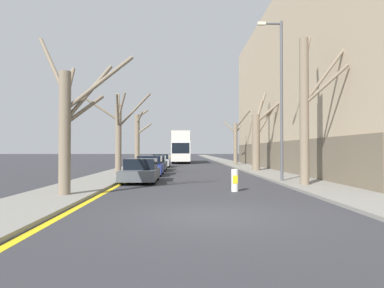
# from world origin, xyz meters

# --- Properties ---
(ground_plane) EXTENTS (300.00, 300.00, 0.00)m
(ground_plane) POSITION_xyz_m (0.00, 0.00, 0.00)
(ground_plane) COLOR #333338
(sidewalk_left) EXTENTS (2.84, 120.00, 0.12)m
(sidewalk_left) POSITION_xyz_m (-5.68, 50.00, 0.06)
(sidewalk_left) COLOR gray
(sidewalk_left) RESTS_ON ground
(sidewalk_right) EXTENTS (2.84, 120.00, 0.12)m
(sidewalk_right) POSITION_xyz_m (5.68, 50.00, 0.06)
(sidewalk_right) COLOR gray
(sidewalk_right) RESTS_ON ground
(building_facade_right) EXTENTS (10.08, 35.29, 15.11)m
(building_facade_right) POSITION_xyz_m (12.09, 20.99, 7.54)
(building_facade_right) COLOR tan
(building_facade_right) RESTS_ON ground
(kerb_line_stripe) EXTENTS (0.24, 120.00, 0.01)m
(kerb_line_stripe) POSITION_xyz_m (-4.08, 50.00, 0.00)
(kerb_line_stripe) COLOR yellow
(kerb_line_stripe) RESTS_ON ground
(street_tree_left_0) EXTENTS (4.03, 2.13, 6.48)m
(street_tree_left_0) POSITION_xyz_m (-5.18, 3.91, 2.94)
(street_tree_left_0) COLOR #7A6B56
(street_tree_left_0) RESTS_ON ground
(street_tree_left_1) EXTENTS (4.60, 3.87, 6.04)m
(street_tree_left_1) POSITION_xyz_m (-5.25, 14.42, 3.01)
(street_tree_left_1) COLOR #7A6B56
(street_tree_left_1) RESTS_ON ground
(street_tree_left_2) EXTENTS (1.88, 3.07, 5.98)m
(street_tree_left_2) POSITION_xyz_m (-5.26, 24.32, 2.91)
(street_tree_left_2) COLOR #7A6B56
(street_tree_left_2) RESTS_ON ground
(street_tree_right_0) EXTENTS (2.34, 2.72, 7.96)m
(street_tree_right_0) POSITION_xyz_m (5.29, 7.25, 3.93)
(street_tree_right_0) COLOR #7A6B56
(street_tree_right_0) RESTS_ON ground
(street_tree_right_1) EXTENTS (2.93, 3.05, 6.93)m
(street_tree_right_1) POSITION_xyz_m (5.53, 19.24, 3.02)
(street_tree_right_1) COLOR #7A6B56
(street_tree_right_1) RESTS_ON ground
(street_tree_right_2) EXTENTS (2.71, 4.00, 6.27)m
(street_tree_right_2) POSITION_xyz_m (5.41, 30.74, 2.85)
(street_tree_right_2) COLOR #7A6B56
(street_tree_right_2) RESTS_ON ground
(double_decker_bus) EXTENTS (2.49, 10.97, 4.32)m
(double_decker_bus) POSITION_xyz_m (-1.11, 39.09, 2.44)
(double_decker_bus) COLOR silver
(double_decker_bus) RESTS_ON ground
(parked_car_0) EXTENTS (1.90, 4.31, 1.32)m
(parked_car_0) POSITION_xyz_m (-3.16, 9.99, 0.63)
(parked_car_0) COLOR #4C5156
(parked_car_0) RESTS_ON ground
(parked_car_1) EXTENTS (1.85, 3.91, 1.39)m
(parked_car_1) POSITION_xyz_m (-3.16, 15.16, 0.66)
(parked_car_1) COLOR navy
(parked_car_1) RESTS_ON ground
(parked_car_2) EXTENTS (1.79, 4.31, 1.30)m
(parked_car_2) POSITION_xyz_m (-3.16, 20.84, 0.63)
(parked_car_2) COLOR #4C5156
(parked_car_2) RESTS_ON ground
(parked_car_3) EXTENTS (1.86, 4.58, 1.36)m
(parked_car_3) POSITION_xyz_m (-3.16, 27.33, 0.65)
(parked_car_3) COLOR #9EA3AD
(parked_car_3) RESTS_ON ground
(lamp_post) EXTENTS (1.40, 0.20, 8.98)m
(lamp_post) POSITION_xyz_m (4.60, 9.37, 4.96)
(lamp_post) COLOR #4C4F54
(lamp_post) RESTS_ON ground
(traffic_bollard) EXTENTS (0.30, 0.31, 0.97)m
(traffic_bollard) POSITION_xyz_m (1.49, 5.49, 0.49)
(traffic_bollard) COLOR white
(traffic_bollard) RESTS_ON ground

